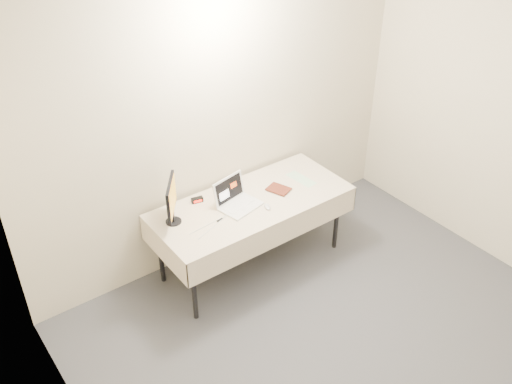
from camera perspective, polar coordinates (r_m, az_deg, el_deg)
back_wall at (r=5.20m, az=-3.44°, el=6.96°), size 4.00×0.10×2.70m
table at (r=5.23m, az=-0.44°, el=-1.46°), size 1.86×0.81×0.74m
laptop at (r=5.11m, az=-2.03°, el=-0.74°), size 0.41×0.37×0.25m
monitor at (r=4.84m, az=-8.46°, el=-0.72°), size 0.25×0.34×0.41m
book at (r=5.23m, az=1.86°, el=0.73°), size 0.15×0.07×0.21m
alarm_clock at (r=5.19m, az=-5.91°, el=-0.79°), size 0.11×0.07×0.04m
clicker at (r=5.10m, az=1.13°, el=-1.47°), size 0.08×0.11×0.02m
paper_form at (r=5.52m, az=4.53°, el=1.31°), size 0.15×0.32×0.00m
usb_dongle at (r=4.96m, az=-3.63°, el=-2.81°), size 0.06×0.03×0.01m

